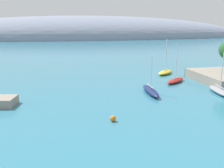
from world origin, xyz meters
TOP-DOWN VIEW (x-y plane):
  - distant_ridge at (16.33, 211.22)m, footprint 307.06×79.80m
  - sailboat_navy_near_shore at (8.74, 29.32)m, footprint 2.06×8.57m
  - sailboat_red_mid_mooring at (17.35, 36.72)m, footprint 6.62×5.71m
  - sailboat_yellow_outer_mooring at (18.93, 45.88)m, footprint 6.35×6.00m
  - sailboat_grey_end_of_line at (21.55, 26.73)m, footprint 3.26×8.07m
  - mooring_buoy_orange at (-1.00, 17.64)m, footprint 0.82×0.82m

SIDE VIEW (x-z plane):
  - distant_ridge at x=16.33m, z-range -19.18..19.18m
  - mooring_buoy_orange at x=-1.00m, z-range 0.00..0.82m
  - sailboat_red_mid_mooring at x=17.35m, z-range -3.86..4.90m
  - sailboat_grey_end_of_line at x=21.55m, z-range -3.43..4.50m
  - sailboat_navy_near_shore at x=8.74m, z-range -3.06..4.18m
  - sailboat_yellow_outer_mooring at x=18.93m, z-range -3.98..5.12m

